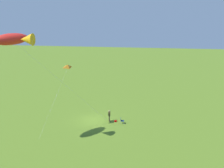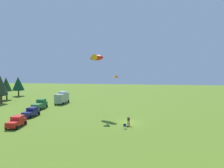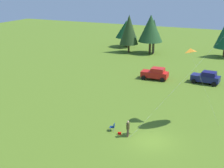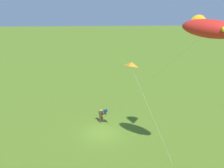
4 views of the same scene
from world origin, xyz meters
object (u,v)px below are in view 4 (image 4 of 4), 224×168
at_px(folding_chair, 105,111).
at_px(person_kite_flyer, 101,115).
at_px(backpack_on_grass, 102,118).
at_px(kite_delta_orange, 132,64).
at_px(kite_large_fish, 208,28).

bearing_deg(folding_chair, person_kite_flyer, 153.62).
bearing_deg(person_kite_flyer, folding_chair, -19.15).
bearing_deg(backpack_on_grass, kite_delta_orange, 25.37).
bearing_deg(folding_chair, backpack_on_grass, 145.02).
relative_size(person_kite_flyer, folding_chair, 2.12).
bearing_deg(person_kite_flyer, backpack_on_grass, -9.71).
xyz_separation_m(folding_chair, kite_delta_orange, (6.90, 2.37, 8.21)).
height_order(backpack_on_grass, kite_large_fish, kite_large_fish).
xyz_separation_m(person_kite_flyer, folding_chair, (-1.90, 0.57, -0.53)).
height_order(backpack_on_grass, kite_delta_orange, kite_delta_orange).
relative_size(person_kite_flyer, kite_large_fish, 0.13).
xyz_separation_m(folding_chair, kite_large_fish, (11.23, 7.23, 12.15)).
bearing_deg(kite_large_fish, kite_delta_orange, -131.77).
bearing_deg(backpack_on_grass, person_kite_flyer, -7.22).
distance_m(backpack_on_grass, kite_large_fish, 17.93).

